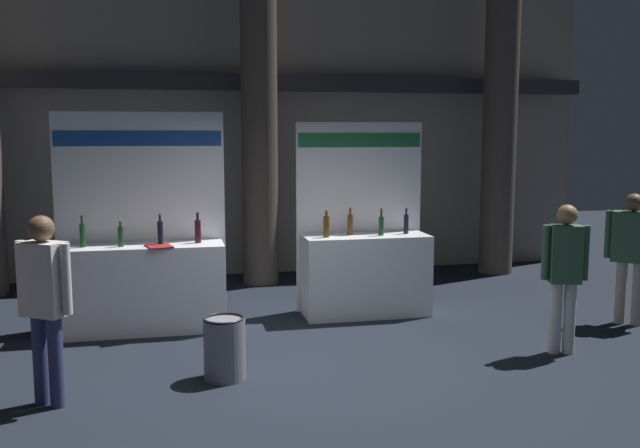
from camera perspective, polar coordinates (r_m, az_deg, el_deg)
ground_plane at (r=6.81m, az=-0.53°, el=-12.15°), size 24.00×24.00×0.00m
hall_colonnade at (r=11.16m, az=-5.52°, el=9.87°), size 11.26×1.27×5.62m
exhibitor_booth_0 at (r=8.29m, az=-14.54°, el=-4.31°), size 1.98×0.74×2.55m
exhibitor_booth_1 at (r=8.76m, az=3.74°, el=-3.52°), size 1.66×0.66×2.44m
trash_bin at (r=6.59m, az=-7.93°, el=-10.18°), size 0.39×0.39×0.60m
visitor_0 at (r=9.01m, az=24.49°, el=-1.76°), size 0.48×0.46×1.59m
visitor_1 at (r=7.56m, az=19.68°, el=-3.50°), size 0.46×0.29×1.57m
visitor_2 at (r=6.18m, az=-21.92°, el=-5.50°), size 0.47×0.38×1.63m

